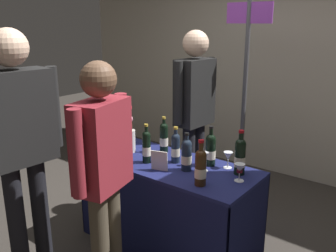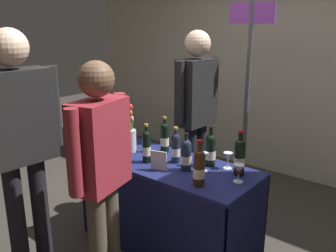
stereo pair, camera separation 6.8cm
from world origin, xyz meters
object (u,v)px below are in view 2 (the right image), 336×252
object	(u,v)px
featured_wine_bottle	(176,147)
wine_glass_mid	(239,170)
tasting_table	(168,190)
wine_glass_near_vendor	(204,158)
taster_foreground_right	(101,165)
booth_signpost	(248,83)
flower_vase	(130,136)
display_bottle_0	(147,146)
wine_glass_near_taster	(228,157)
vendor_presenter	(196,106)

from	to	relation	value
featured_wine_bottle	wine_glass_mid	distance (m)	0.56
tasting_table	wine_glass_near_vendor	distance (m)	0.47
wine_glass_mid	taster_foreground_right	bearing A→B (deg)	-128.56
wine_glass_mid	booth_signpost	size ratio (longest dim) A/B	0.06
flower_vase	display_bottle_0	bearing A→B (deg)	-19.11
wine_glass_mid	booth_signpost	distance (m)	1.29
taster_foreground_right	booth_signpost	world-z (taller)	booth_signpost
taster_foreground_right	booth_signpost	xyz separation A→B (m)	(0.05, 1.82, 0.29)
wine_glass_mid	wine_glass_near_taster	size ratio (longest dim) A/B	1.00
vendor_presenter	booth_signpost	bearing A→B (deg)	152.68
display_bottle_0	wine_glass_mid	xyz separation A→B (m)	(0.74, 0.13, -0.05)
tasting_table	wine_glass_near_vendor	xyz separation A→B (m)	(0.31, 0.04, 0.35)
wine_glass_near_taster	vendor_presenter	bearing A→B (deg)	142.77
tasting_table	wine_glass_near_taster	xyz separation A→B (m)	(0.42, 0.20, 0.33)
wine_glass_near_taster	featured_wine_bottle	bearing A→B (deg)	-158.48
featured_wine_bottle	wine_glass_mid	size ratio (longest dim) A/B	2.28
tasting_table	vendor_presenter	bearing A→B (deg)	107.34
wine_glass_near_taster	flower_vase	world-z (taller)	flower_vase
taster_foreground_right	flower_vase	bearing A→B (deg)	18.61
tasting_table	taster_foreground_right	xyz separation A→B (m)	(0.02, -0.69, 0.44)
display_bottle_0	wine_glass_near_taster	distance (m)	0.63
display_bottle_0	wine_glass_near_vendor	xyz separation A→B (m)	(0.45, 0.13, -0.03)
wine_glass_mid	flower_vase	world-z (taller)	flower_vase
wine_glass_mid	wine_glass_near_vendor	bearing A→B (deg)	-179.97
wine_glass_mid	tasting_table	bearing A→B (deg)	-176.62
wine_glass_near_taster	wine_glass_mid	bearing A→B (deg)	-42.09
flower_vase	taster_foreground_right	size ratio (longest dim) A/B	0.26
featured_wine_bottle	vendor_presenter	size ratio (longest dim) A/B	0.17
flower_vase	booth_signpost	distance (m)	1.29
featured_wine_bottle	flower_vase	world-z (taller)	flower_vase
tasting_table	display_bottle_0	xyz separation A→B (m)	(-0.14, -0.10, 0.37)
wine_glass_mid	flower_vase	xyz separation A→B (m)	(-1.01, -0.04, 0.05)
tasting_table	display_bottle_0	bearing A→B (deg)	-145.31
vendor_presenter	taster_foreground_right	size ratio (longest dim) A/B	1.09
tasting_table	vendor_presenter	size ratio (longest dim) A/B	0.82
display_bottle_0	flower_vase	bearing A→B (deg)	160.89
tasting_table	vendor_presenter	world-z (taller)	vendor_presenter
featured_wine_bottle	vendor_presenter	xyz separation A→B (m)	(-0.25, 0.63, 0.18)
display_bottle_0	booth_signpost	bearing A→B (deg)	80.44
featured_wine_bottle	taster_foreground_right	distance (m)	0.74
display_bottle_0	wine_glass_mid	distance (m)	0.75
vendor_presenter	booth_signpost	size ratio (longest dim) A/B	0.86
display_bottle_0	taster_foreground_right	bearing A→B (deg)	-75.01
display_bottle_0	flower_vase	xyz separation A→B (m)	(-0.27, 0.09, 0.00)
display_bottle_0	flower_vase	size ratio (longest dim) A/B	0.75
display_bottle_0	vendor_presenter	size ratio (longest dim) A/B	0.18
wine_glass_near_vendor	display_bottle_0	bearing A→B (deg)	-163.73
featured_wine_bottle	wine_glass_near_taster	size ratio (longest dim) A/B	2.29
booth_signpost	tasting_table	bearing A→B (deg)	-93.49
wine_glass_near_vendor	booth_signpost	xyz separation A→B (m)	(-0.24, 1.10, 0.39)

